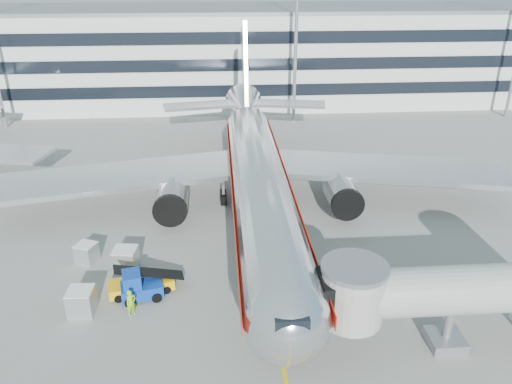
{
  "coord_description": "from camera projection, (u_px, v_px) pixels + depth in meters",
  "views": [
    {
      "loc": [
        -3.36,
        -31.89,
        22.08
      ],
      "look_at": [
        -0.39,
        7.51,
        4.0
      ],
      "focal_mm": 35.0,
      "sensor_mm": 36.0,
      "label": 1
    }
  ],
  "objects": [
    {
      "name": "light_mast_centre",
      "position": [
        297.0,
        20.0,
        70.77
      ],
      "size": [
        2.4,
        1.2,
        25.45
      ],
      "color": "gray",
      "rests_on": "ground"
    },
    {
      "name": "baggage_tug",
      "position": [
        139.0,
        287.0,
        35.81
      ],
      "size": [
        3.24,
        2.41,
        2.21
      ],
      "color": "#0E359A",
      "rests_on": "ground"
    },
    {
      "name": "belt_loader",
      "position": [
        141.0,
        284.0,
        36.65
      ],
      "size": [
        5.08,
        2.76,
        2.37
      ],
      "color": "#FAB00A",
      "rests_on": "ground"
    },
    {
      "name": "cargo_container_front",
      "position": [
        81.0,
        301.0,
        34.35
      ],
      "size": [
        1.79,
        1.79,
        1.83
      ],
      "color": "#ACAFB3",
      "rests_on": "ground"
    },
    {
      "name": "terminal",
      "position": [
        237.0,
        53.0,
        87.63
      ],
      "size": [
        150.0,
        24.25,
        15.6
      ],
      "color": "silver",
      "rests_on": "ground"
    },
    {
      "name": "main_jet",
      "position": [
        257.0,
        171.0,
        47.2
      ],
      "size": [
        50.95,
        48.7,
        16.06
      ],
      "color": "silver",
      "rests_on": "ground"
    },
    {
      "name": "ramp_worker",
      "position": [
        131.0,
        303.0,
        34.1
      ],
      "size": [
        0.85,
        0.82,
        1.97
      ],
      "primitive_type": "imported",
      "rotation": [
        0.0,
        0.0,
        0.69
      ],
      "color": "#87DB17",
      "rests_on": "ground"
    },
    {
      "name": "ground",
      "position": [
        268.0,
        280.0,
        38.33
      ],
      "size": [
        180.0,
        180.0,
        0.0
      ],
      "primitive_type": "plane",
      "color": "gray",
      "rests_on": "ground"
    },
    {
      "name": "cargo_container_left",
      "position": [
        126.0,
        260.0,
        39.14
      ],
      "size": [
        1.98,
        1.98,
        1.89
      ],
      "color": "#ACAFB3",
      "rests_on": "ground"
    },
    {
      "name": "jet_bridge",
      "position": [
        481.0,
        293.0,
        30.3
      ],
      "size": [
        17.8,
        4.5,
        7.0
      ],
      "color": "silver",
      "rests_on": "ground"
    },
    {
      "name": "cargo_container_right",
      "position": [
        87.0,
        253.0,
        40.39
      ],
      "size": [
        1.94,
        1.94,
        1.58
      ],
      "color": "#ACAFB3",
      "rests_on": "ground"
    },
    {
      "name": "lead_in_line",
      "position": [
        258.0,
        219.0,
        47.4
      ],
      "size": [
        0.25,
        70.0,
        0.01
      ],
      "primitive_type": "cube",
      "color": "yellow",
      "rests_on": "ground"
    }
  ]
}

